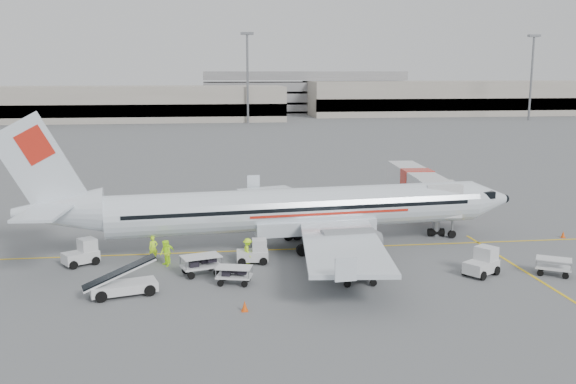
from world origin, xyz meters
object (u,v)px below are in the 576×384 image
tug_fore (481,262)px  tug_mid (252,251)px  jet_bridge (416,195)px  aircraft (300,181)px  belt_loader (123,273)px  tug_aft (80,252)px

tug_fore → tug_mid: bearing=128.3°
tug_mid → jet_bridge: bearing=39.5°
aircraft → belt_loader: 14.73m
tug_fore → tug_mid: 14.63m
aircraft → belt_loader: (-11.37, -8.67, -3.57)m
belt_loader → tug_aft: 7.23m
jet_bridge → tug_aft: jet_bridge is taller
aircraft → tug_mid: 6.44m
belt_loader → tug_fore: size_ratio=2.17×
belt_loader → tug_aft: (-3.50, 6.31, -0.48)m
aircraft → tug_aft: 15.59m
aircraft → tug_aft: aircraft is taller
tug_fore → tug_aft: bearing=133.9°
tug_mid → tug_aft: 11.26m
aircraft → jet_bridge: 14.05m
belt_loader → tug_fore: (21.64, 0.82, -0.46)m
jet_bridge → tug_mid: (-14.98, -11.20, -1.35)m
tug_aft → tug_mid: bearing=-37.8°
jet_bridge → tug_aft: size_ratio=7.45×
aircraft → jet_bridge: aircraft is taller
tug_fore → tug_mid: (-13.92, 4.49, -0.08)m
aircraft → tug_aft: size_ratio=16.17×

